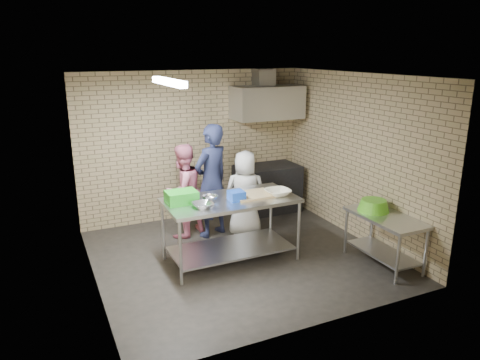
# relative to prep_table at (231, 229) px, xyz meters

# --- Properties ---
(floor) EXTENTS (4.20, 4.20, 0.00)m
(floor) POSITION_rel_prep_table_xyz_m (0.16, 0.03, -0.48)
(floor) COLOR black
(floor) RESTS_ON ground
(ceiling) EXTENTS (4.20, 4.20, 0.00)m
(ceiling) POSITION_rel_prep_table_xyz_m (0.16, 0.03, 2.22)
(ceiling) COLOR black
(ceiling) RESTS_ON ground
(back_wall) EXTENTS (4.20, 0.06, 2.70)m
(back_wall) POSITION_rel_prep_table_xyz_m (0.16, 2.03, 0.87)
(back_wall) COLOR tan
(back_wall) RESTS_ON ground
(front_wall) EXTENTS (4.20, 0.06, 2.70)m
(front_wall) POSITION_rel_prep_table_xyz_m (0.16, -1.97, 0.87)
(front_wall) COLOR tan
(front_wall) RESTS_ON ground
(left_wall) EXTENTS (0.06, 4.00, 2.70)m
(left_wall) POSITION_rel_prep_table_xyz_m (-1.94, 0.03, 0.87)
(left_wall) COLOR tan
(left_wall) RESTS_ON ground
(right_wall) EXTENTS (0.06, 4.00, 2.70)m
(right_wall) POSITION_rel_prep_table_xyz_m (2.26, 0.03, 0.87)
(right_wall) COLOR tan
(right_wall) RESTS_ON ground
(prep_table) EXTENTS (1.92, 0.96, 0.96)m
(prep_table) POSITION_rel_prep_table_xyz_m (0.00, 0.00, 0.00)
(prep_table) COLOR silver
(prep_table) RESTS_ON floor
(side_counter) EXTENTS (0.60, 1.20, 0.75)m
(side_counter) POSITION_rel_prep_table_xyz_m (1.96, -1.07, -0.10)
(side_counter) COLOR silver
(side_counter) RESTS_ON floor
(stove) EXTENTS (1.20, 0.70, 0.90)m
(stove) POSITION_rel_prep_table_xyz_m (1.51, 1.68, -0.03)
(stove) COLOR black
(stove) RESTS_ON floor
(range_hood) EXTENTS (1.30, 0.60, 0.60)m
(range_hood) POSITION_rel_prep_table_xyz_m (1.51, 1.73, 1.62)
(range_hood) COLOR silver
(range_hood) RESTS_ON back_wall
(hood_duct) EXTENTS (0.35, 0.30, 0.30)m
(hood_duct) POSITION_rel_prep_table_xyz_m (1.51, 1.88, 2.07)
(hood_duct) COLOR #A5A8AD
(hood_duct) RESTS_ON back_wall
(wall_shelf) EXTENTS (0.80, 0.20, 0.04)m
(wall_shelf) POSITION_rel_prep_table_xyz_m (1.81, 1.92, 1.44)
(wall_shelf) COLOR #3F2B19
(wall_shelf) RESTS_ON back_wall
(fluorescent_fixture) EXTENTS (0.10, 1.25, 0.08)m
(fluorescent_fixture) POSITION_rel_prep_table_xyz_m (-0.84, 0.03, 2.16)
(fluorescent_fixture) COLOR white
(fluorescent_fixture) RESTS_ON ceiling
(green_crate) EXTENTS (0.43, 0.32, 0.17)m
(green_crate) POSITION_rel_prep_table_xyz_m (-0.70, 0.12, 0.56)
(green_crate) COLOR #1D9E1E
(green_crate) RESTS_ON prep_table
(blue_tub) EXTENTS (0.21, 0.21, 0.14)m
(blue_tub) POSITION_rel_prep_table_xyz_m (0.05, -0.10, 0.55)
(blue_tub) COLOR #1847B8
(blue_tub) RESTS_ON prep_table
(cutting_board) EXTENTS (0.59, 0.45, 0.03)m
(cutting_board) POSITION_rel_prep_table_xyz_m (0.35, -0.02, 0.50)
(cutting_board) COLOR tan
(cutting_board) RESTS_ON prep_table
(mixing_bowl_a) EXTENTS (0.30, 0.30, 0.07)m
(mixing_bowl_a) POSITION_rel_prep_table_xyz_m (-0.50, -0.20, 0.52)
(mixing_bowl_a) COLOR silver
(mixing_bowl_a) RESTS_ON prep_table
(mixing_bowl_b) EXTENTS (0.23, 0.23, 0.07)m
(mixing_bowl_b) POSITION_rel_prep_table_xyz_m (-0.30, 0.05, 0.51)
(mixing_bowl_b) COLOR #B6B7BD
(mixing_bowl_b) RESTS_ON prep_table
(ceramic_bowl) EXTENTS (0.38, 0.38, 0.09)m
(ceramic_bowl) POSITION_rel_prep_table_xyz_m (0.70, -0.15, 0.52)
(ceramic_bowl) COLOR beige
(ceramic_bowl) RESTS_ON prep_table
(green_basin) EXTENTS (0.46, 0.46, 0.17)m
(green_basin) POSITION_rel_prep_table_xyz_m (1.94, -0.82, 0.36)
(green_basin) COLOR #59C626
(green_basin) RESTS_ON side_counter
(bottle_red) EXTENTS (0.07, 0.07, 0.18)m
(bottle_red) POSITION_rel_prep_table_xyz_m (1.56, 1.92, 1.55)
(bottle_red) COLOR #B22619
(bottle_red) RESTS_ON wall_shelf
(bottle_green) EXTENTS (0.06, 0.06, 0.15)m
(bottle_green) POSITION_rel_prep_table_xyz_m (1.96, 1.92, 1.54)
(bottle_green) COLOR green
(bottle_green) RESTS_ON wall_shelf
(man_navy) EXTENTS (0.82, 0.69, 1.90)m
(man_navy) POSITION_rel_prep_table_xyz_m (0.10, 1.01, 0.47)
(man_navy) COLOR black
(man_navy) RESTS_ON floor
(woman_pink) EXTENTS (0.94, 0.85, 1.57)m
(woman_pink) POSITION_rel_prep_table_xyz_m (-0.34, 1.18, 0.31)
(woman_pink) COLOR pink
(woman_pink) RESTS_ON floor
(woman_white) EXTENTS (0.84, 0.72, 1.46)m
(woman_white) POSITION_rel_prep_table_xyz_m (0.61, 0.77, 0.25)
(woman_white) COLOR silver
(woman_white) RESTS_ON floor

